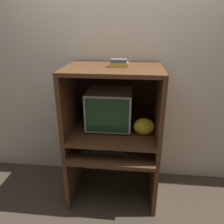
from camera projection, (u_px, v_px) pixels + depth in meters
ground_plane at (110, 213)px, 2.23m from camera, size 12.00×12.00×0.00m
wall_back at (117, 72)px, 2.42m from camera, size 6.00×0.06×2.60m
desk_base at (113, 164)px, 2.35m from camera, size 0.91×0.72×0.61m
desk_monitor_shelf at (113, 134)px, 2.26m from camera, size 0.91×0.67×0.17m
hutch_upper at (114, 89)px, 2.12m from camera, size 0.91×0.67×0.65m
crt_monitor at (110, 108)px, 2.26m from camera, size 0.45×0.43×0.40m
keyboard at (105, 149)px, 2.20m from camera, size 0.45×0.13×0.03m
mouse at (133, 150)px, 2.18m from camera, size 0.08×0.05×0.03m
snack_bag at (144, 127)px, 2.14m from camera, size 0.20×0.15×0.17m
book_stack at (119, 63)px, 1.98m from camera, size 0.16×0.11×0.07m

